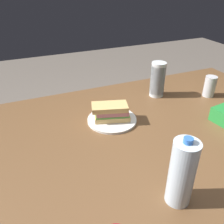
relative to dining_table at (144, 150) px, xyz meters
The scene contains 6 objects.
dining_table is the anchor object (origin of this frame).
paper_plate 0.21m from the dining_table, 65.00° to the right, with size 0.24×0.24×0.01m, color white.
sandwich 0.24m from the dining_table, 63.84° to the right, with size 0.20×0.14×0.08m.
plastic_cup_stack 0.47m from the dining_table, 128.61° to the right, with size 0.08×0.08×0.20m.
water_bottle_spare 0.40m from the dining_table, 77.42° to the left, with size 0.08×0.08×0.25m.
soda_can_silver 0.61m from the dining_table, 158.91° to the right, with size 0.07×0.07×0.12m, color silver.
Camera 1 is at (0.48, 0.75, 1.42)m, focal length 38.50 mm.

